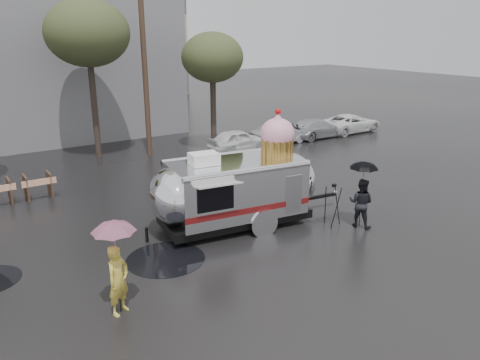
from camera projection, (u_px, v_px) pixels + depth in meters
ground at (266, 270)px, 13.28m from camera, size 120.00×120.00×0.00m
puddles at (152, 241)px, 15.08m from camera, size 9.99×5.07×0.01m
utility_pole at (145, 68)px, 24.27m from camera, size 1.60×0.28×9.00m
tree_mid at (87, 34)px, 23.22m from camera, size 4.20×4.20×8.03m
tree_right at (212, 58)px, 25.20m from camera, size 3.36×3.36×6.42m
parked_cars at (303, 129)px, 28.79m from camera, size 13.20×1.90×1.50m
airstream_trailer at (238, 186)px, 15.96m from camera, size 7.48×3.15×4.05m
person_left at (118, 280)px, 11.04m from camera, size 0.76×0.68×1.75m
umbrella_pink at (114, 238)px, 10.71m from camera, size 1.25×1.25×2.41m
person_right at (361, 203)px, 16.00m from camera, size 0.78×0.95×1.73m
umbrella_black at (364, 172)px, 15.67m from camera, size 1.19×1.19×2.36m
tripod at (333, 201)px, 16.08m from camera, size 0.60×0.62×1.53m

